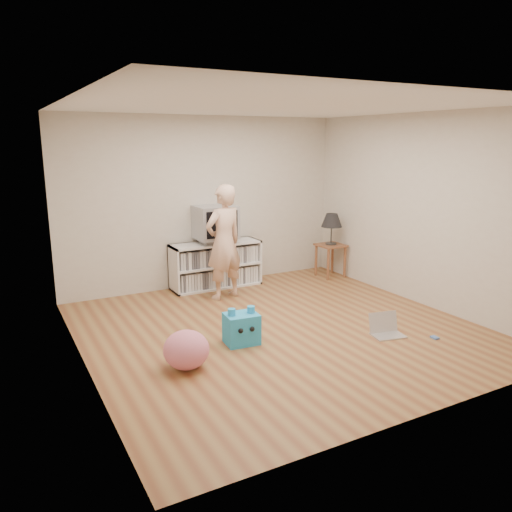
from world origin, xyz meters
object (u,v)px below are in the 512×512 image
object	(u,v)px
crt_tv	(215,222)
plush_pink	(186,350)
media_unit	(215,265)
plush_blue	(242,328)
table_lamp	(332,221)
side_table	(331,252)
laptop	(386,329)
dvd_deck	(215,240)
person	(224,242)

from	to	relation	value
crt_tv	plush_pink	distance (m)	2.99
media_unit	plush_blue	xyz separation A→B (m)	(-0.67, -2.21, -0.17)
media_unit	table_lamp	bearing A→B (deg)	-11.34
media_unit	crt_tv	xyz separation A→B (m)	(-0.00, -0.02, 0.67)
plush_pink	side_table	bearing A→B (deg)	32.33
laptop	side_table	bearing A→B (deg)	79.82
crt_tv	side_table	bearing A→B (deg)	-10.79
side_table	table_lamp	distance (m)	0.53
crt_tv	plush_pink	size ratio (longest dim) A/B	1.30
dvd_deck	laptop	distance (m)	3.00
person	laptop	distance (m)	2.54
table_lamp	crt_tv	bearing A→B (deg)	169.21
dvd_deck	media_unit	bearing A→B (deg)	90.00
crt_tv	person	size ratio (longest dim) A/B	0.37
media_unit	plush_blue	world-z (taller)	media_unit
side_table	table_lamp	world-z (taller)	table_lamp
table_lamp	laptop	size ratio (longest dim) A/B	1.24
media_unit	person	bearing A→B (deg)	-102.00
person	laptop	world-z (taller)	person
media_unit	dvd_deck	xyz separation A→B (m)	(-0.00, -0.02, 0.39)
table_lamp	person	size ratio (longest dim) A/B	0.31
media_unit	laptop	world-z (taller)	media_unit
table_lamp	person	world-z (taller)	person
media_unit	dvd_deck	bearing A→B (deg)	-90.00
laptop	crt_tv	bearing A→B (deg)	120.88
crt_tv	person	xyz separation A→B (m)	(-0.13, -0.59, -0.20)
media_unit	person	world-z (taller)	person
crt_tv	table_lamp	world-z (taller)	crt_tv
side_table	person	distance (m)	2.10
dvd_deck	crt_tv	xyz separation A→B (m)	(-0.00, -0.00, 0.29)
table_lamp	laptop	distance (m)	2.74
person	laptop	bearing A→B (deg)	103.30
media_unit	person	xyz separation A→B (m)	(-0.13, -0.61, 0.47)
dvd_deck	person	size ratio (longest dim) A/B	0.27
table_lamp	laptop	world-z (taller)	table_lamp
dvd_deck	crt_tv	distance (m)	0.29
media_unit	plush_pink	size ratio (longest dim) A/B	3.04
dvd_deck	side_table	xyz separation A→B (m)	(1.92, -0.37, -0.32)
side_table	plush_blue	size ratio (longest dim) A/B	1.30
media_unit	plush_pink	xyz separation A→B (m)	(-1.44, -2.51, -0.15)
side_table	laptop	bearing A→B (deg)	-112.27
crt_tv	plush_blue	xyz separation A→B (m)	(-0.67, -2.19, -0.84)
crt_tv	person	world-z (taller)	person
laptop	plush_pink	world-z (taller)	plush_pink
laptop	media_unit	bearing A→B (deg)	120.76
side_table	plush_pink	size ratio (longest dim) A/B	1.20
plush_pink	media_unit	bearing A→B (deg)	60.25
table_lamp	plush_blue	bearing A→B (deg)	-144.82
side_table	laptop	size ratio (longest dim) A/B	1.33
laptop	plush_pink	xyz separation A→B (m)	(-2.38, 0.27, 0.13)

